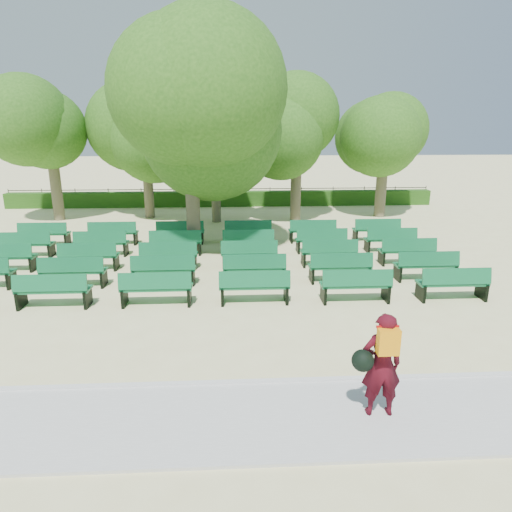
{
  "coord_description": "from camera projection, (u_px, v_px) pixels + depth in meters",
  "views": [
    {
      "loc": [
        0.55,
        -14.1,
        4.92
      ],
      "look_at": [
        1.27,
        -1.0,
        1.1
      ],
      "focal_mm": 32.0,
      "sensor_mm": 36.0,
      "label": 1
    }
  ],
  "objects": [
    {
      "name": "fence",
      "position": [
        222.0,
        205.0,
        28.67
      ],
      "size": [
        26.0,
        0.1,
        1.02
      ],
      "primitive_type": null,
      "color": "black",
      "rests_on": "ground"
    },
    {
      "name": "bench_array",
      "position": [
        211.0,
        264.0,
        16.22
      ],
      "size": [
        2.02,
        0.72,
        1.26
      ],
      "rotation": [
        0.0,
        0.0,
        -0.05
      ],
      "color": "#106136",
      "rests_on": "ground"
    },
    {
      "name": "ground",
      "position": [
        215.0,
        280.0,
        14.87
      ],
      "size": [
        120.0,
        120.0,
        0.0
      ],
      "primitive_type": "plane",
      "color": "beige"
    },
    {
      "name": "hedge",
      "position": [
        222.0,
        199.0,
        28.16
      ],
      "size": [
        26.0,
        0.7,
        0.9
      ],
      "primitive_type": "cube",
      "color": "#255215",
      "rests_on": "ground"
    },
    {
      "name": "curb",
      "position": [
        205.0,
        384.0,
        8.86
      ],
      "size": [
        30.0,
        0.12,
        0.1
      ],
      "primitive_type": "cube",
      "color": "silver",
      "rests_on": "ground"
    },
    {
      "name": "tree_among",
      "position": [
        189.0,
        117.0,
        16.66
      ],
      "size": [
        5.48,
        5.48,
        7.63
      ],
      "color": "brown",
      "rests_on": "ground"
    },
    {
      "name": "paving",
      "position": [
        202.0,
        422.0,
        7.76
      ],
      "size": [
        30.0,
        2.2,
        0.06
      ],
      "primitive_type": "cube",
      "color": "beige",
      "rests_on": "ground"
    },
    {
      "name": "person",
      "position": [
        380.0,
        364.0,
        7.68
      ],
      "size": [
        0.88,
        0.53,
        1.88
      ],
      "rotation": [
        0.0,
        0.0,
        3.13
      ],
      "color": "#3F0912",
      "rests_on": "ground"
    },
    {
      "name": "tree_line",
      "position": [
        221.0,
        219.0,
        24.45
      ],
      "size": [
        21.8,
        6.8,
        7.04
      ],
      "primitive_type": null,
      "color": "#34671B",
      "rests_on": "ground"
    }
  ]
}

